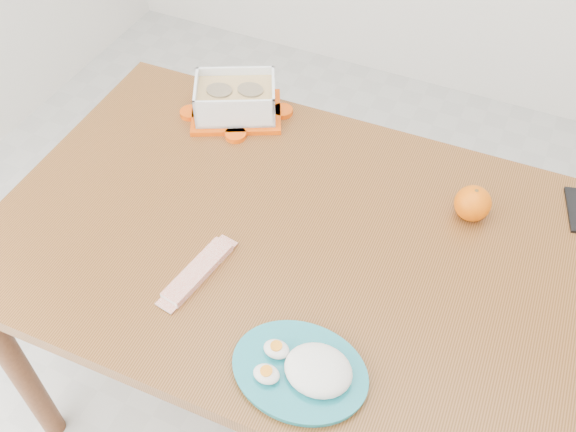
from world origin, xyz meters
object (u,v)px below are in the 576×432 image
at_px(orange_fruit, 473,203).
at_px(rice_plate, 306,369).
at_px(dining_table, 288,260).
at_px(food_container, 236,99).

relative_size(orange_fruit, rice_plate, 0.32).
distance_m(dining_table, food_container, 0.46).
bearing_deg(rice_plate, orange_fruit, 70.42).
xyz_separation_m(dining_table, orange_fruit, (0.35, 0.22, 0.13)).
relative_size(dining_table, orange_fruit, 16.22).
bearing_deg(rice_plate, food_container, 126.44).
distance_m(dining_table, orange_fruit, 0.43).
height_order(dining_table, food_container, food_container).
distance_m(food_container, orange_fruit, 0.65).
bearing_deg(dining_table, food_container, 131.27).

